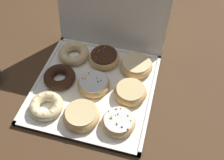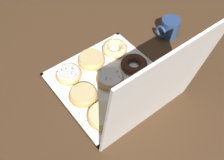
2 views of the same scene
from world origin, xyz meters
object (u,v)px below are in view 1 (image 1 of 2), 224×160
object	(u,v)px
cruller_donut_0	(46,106)
glazed_ring_donut_1	(82,115)
sprinkle_donut_2	(119,122)
sprinkle_donut_7	(104,58)
sprinkle_donut_4	(94,85)
chocolate_cake_ring_donut_3	(60,77)
donut_box	(94,88)
glazed_ring_donut_8	(136,65)
cruller_donut_6	(74,53)
glazed_ring_donut_5	(130,92)

from	to	relation	value
cruller_donut_0	glazed_ring_donut_1	size ratio (longest dim) A/B	0.95
sprinkle_donut_2	sprinkle_donut_7	distance (m)	0.28
sprinkle_donut_4	chocolate_cake_ring_donut_3	bearing A→B (deg)	177.60
donut_box	cruller_donut_0	world-z (taller)	cruller_donut_0
donut_box	sprinkle_donut_7	world-z (taller)	sprinkle_donut_7
glazed_ring_donut_1	sprinkle_donut_2	world-z (taller)	same
glazed_ring_donut_1	sprinkle_donut_4	size ratio (longest dim) A/B	1.05
donut_box	glazed_ring_donut_1	xyz separation A→B (m)	(0.00, -0.13, 0.03)
sprinkle_donut_2	cruller_donut_0	bearing A→B (deg)	-179.26
glazed_ring_donut_8	glazed_ring_donut_1	bearing A→B (deg)	-115.68
glazed_ring_donut_1	chocolate_cake_ring_donut_3	bearing A→B (deg)	135.19
donut_box	sprinkle_donut_2	size ratio (longest dim) A/B	3.85
glazed_ring_donut_1	chocolate_cake_ring_donut_3	distance (m)	0.19
donut_box	sprinkle_donut_7	distance (m)	0.13
sprinkle_donut_4	sprinkle_donut_7	distance (m)	0.14
cruller_donut_6	glazed_ring_donut_8	distance (m)	0.25
chocolate_cake_ring_donut_3	sprinkle_donut_7	size ratio (longest dim) A/B	0.98
donut_box	glazed_ring_donut_8	distance (m)	0.18
donut_box	glazed_ring_donut_5	size ratio (longest dim) A/B	3.68
sprinkle_donut_4	cruller_donut_6	world-z (taller)	sprinkle_donut_4
sprinkle_donut_2	cruller_donut_6	world-z (taller)	sprinkle_donut_2
glazed_ring_donut_8	donut_box	bearing A→B (deg)	-135.72
chocolate_cake_ring_donut_3	cruller_donut_6	xyz separation A→B (m)	(0.01, 0.12, 0.00)
glazed_ring_donut_5	cruller_donut_6	distance (m)	0.28
sprinkle_donut_4	sprinkle_donut_7	size ratio (longest dim) A/B	0.98
sprinkle_donut_4	glazed_ring_donut_8	distance (m)	0.18
cruller_donut_6	sprinkle_donut_7	bearing A→B (deg)	3.00
sprinkle_donut_2	sprinkle_donut_7	world-z (taller)	sprinkle_donut_7
glazed_ring_donut_5	cruller_donut_6	xyz separation A→B (m)	(-0.25, 0.13, -0.00)
cruller_donut_6	glazed_ring_donut_8	size ratio (longest dim) A/B	0.98
chocolate_cake_ring_donut_3	sprinkle_donut_2	bearing A→B (deg)	-26.33
sprinkle_donut_2	sprinkle_donut_7	xyz separation A→B (m)	(-0.12, 0.25, 0.00)
glazed_ring_donut_1	glazed_ring_donut_8	size ratio (longest dim) A/B	0.98
sprinkle_donut_2	sprinkle_donut_7	size ratio (longest dim) A/B	0.93
chocolate_cake_ring_donut_3	sprinkle_donut_4	distance (m)	0.13
donut_box	sprinkle_donut_2	bearing A→B (deg)	-45.55
donut_box	glazed_ring_donut_5	world-z (taller)	glazed_ring_donut_5
sprinkle_donut_4	sprinkle_donut_7	xyz separation A→B (m)	(-0.01, 0.14, 0.00)
glazed_ring_donut_1	sprinkle_donut_4	xyz separation A→B (m)	(-0.00, 0.13, -0.00)
donut_box	sprinkle_donut_4	distance (m)	0.02
sprinkle_donut_2	glazed_ring_donut_8	distance (m)	0.24
chocolate_cake_ring_donut_3	sprinkle_donut_4	xyz separation A→B (m)	(0.13, -0.01, 0.00)
sprinkle_donut_2	glazed_ring_donut_1	bearing A→B (deg)	-175.87
cruller_donut_6	glazed_ring_donut_5	bearing A→B (deg)	-26.76
glazed_ring_donut_8	sprinkle_donut_2	bearing A→B (deg)	-91.28
donut_box	cruller_donut_6	world-z (taller)	cruller_donut_6
donut_box	sprinkle_donut_7	size ratio (longest dim) A/B	3.60
glazed_ring_donut_8	chocolate_cake_ring_donut_3	bearing A→B (deg)	-154.40
cruller_donut_0	chocolate_cake_ring_donut_3	size ratio (longest dim) A/B	0.99
glazed_ring_donut_1	glazed_ring_donut_8	world-z (taller)	same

